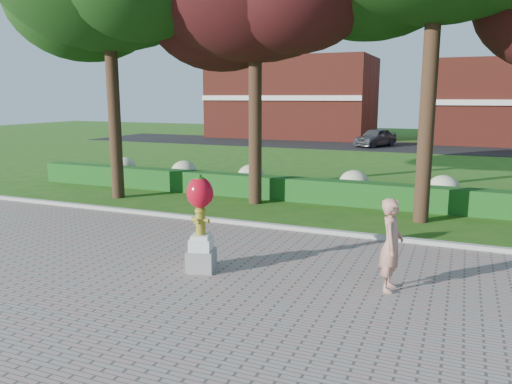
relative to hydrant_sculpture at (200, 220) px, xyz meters
The scene contains 10 objects.
ground 1.43m from the hydrant_sculpture, 64.26° to the left, with size 100.00×100.00×0.00m, color #235515.
walkway 3.41m from the hydrant_sculpture, 83.15° to the right, with size 40.00×14.00×0.04m, color gray.
curb 3.96m from the hydrant_sculpture, 84.21° to the left, with size 40.00×0.18×0.15m, color #ADADA5.
lawn_hedge 7.84m from the hydrant_sculpture, 87.17° to the left, with size 24.00×0.70×0.80m, color #134314.
hydrangea_row 8.87m from the hydrant_sculpture, 83.80° to the left, with size 20.10×1.10×0.99m.
street 28.82m from the hydrant_sculpture, 89.23° to the left, with size 50.00×8.00×0.02m, color black.
building_left 36.18m from the hydrant_sculpture, 105.45° to the left, with size 14.00×8.00×7.00m, color maroon.
hydrant_sculpture is the anchor object (origin of this frame).
woman 3.82m from the hydrant_sculpture, ahead, with size 0.64×0.42×1.76m, color tan.
parked_car 28.34m from the hydrant_sculpture, 92.19° to the left, with size 1.58×3.93×1.34m, color #414449.
Camera 1 is at (4.50, -9.56, 3.63)m, focal length 35.00 mm.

